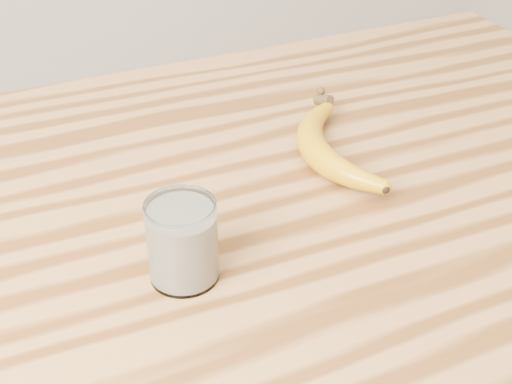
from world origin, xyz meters
name	(u,v)px	position (x,y,z in m)	size (l,w,h in m)	color
table	(289,251)	(0.00, 0.00, 0.77)	(1.20, 0.80, 0.90)	#A8713C
smoothie_glass	(183,242)	(-0.19, -0.14, 0.95)	(0.08, 0.08, 0.09)	white
banana	(314,149)	(0.04, 0.02, 0.92)	(0.12, 0.32, 0.04)	#CA8C0B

